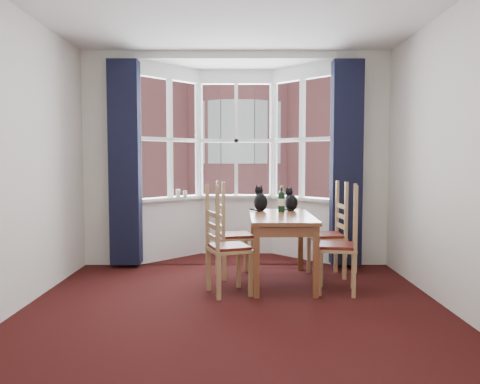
{
  "coord_description": "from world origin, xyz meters",
  "views": [
    {
      "loc": [
        0.04,
        -3.93,
        1.4
      ],
      "look_at": [
        0.05,
        1.05,
        1.05
      ],
      "focal_mm": 35.0,
      "sensor_mm": 36.0,
      "label": 1
    }
  ],
  "objects_px": {
    "chair_left_near": "(221,249)",
    "wine_bottle": "(281,201)",
    "chair_right_far": "(334,237)",
    "candle_tall": "(178,193)",
    "cat_right": "(291,201)",
    "chair_right_near": "(346,248)",
    "cat_left": "(261,201)",
    "dining_table": "(281,224)",
    "candle_short": "(185,194)",
    "chair_left_far": "(228,237)"
  },
  "relations": [
    {
      "from": "chair_left_near",
      "to": "wine_bottle",
      "type": "height_order",
      "value": "wine_bottle"
    },
    {
      "from": "chair_right_far",
      "to": "candle_tall",
      "type": "bearing_deg",
      "value": 153.69
    },
    {
      "from": "cat_right",
      "to": "chair_right_near",
      "type": "bearing_deg",
      "value": -61.38
    },
    {
      "from": "cat_left",
      "to": "wine_bottle",
      "type": "distance_m",
      "value": 0.28
    },
    {
      "from": "dining_table",
      "to": "cat_right",
      "type": "relative_size",
      "value": 4.41
    },
    {
      "from": "candle_short",
      "to": "cat_left",
      "type": "bearing_deg",
      "value": -40.48
    },
    {
      "from": "chair_right_near",
      "to": "wine_bottle",
      "type": "bearing_deg",
      "value": 130.31
    },
    {
      "from": "dining_table",
      "to": "candle_tall",
      "type": "height_order",
      "value": "candle_tall"
    },
    {
      "from": "chair_left_far",
      "to": "wine_bottle",
      "type": "distance_m",
      "value": 0.77
    },
    {
      "from": "candle_tall",
      "to": "candle_short",
      "type": "relative_size",
      "value": 1.29
    },
    {
      "from": "dining_table",
      "to": "wine_bottle",
      "type": "distance_m",
      "value": 0.4
    },
    {
      "from": "chair_right_near",
      "to": "candle_short",
      "type": "bearing_deg",
      "value": 137.45
    },
    {
      "from": "chair_left_near",
      "to": "cat_left",
      "type": "distance_m",
      "value": 1.11
    },
    {
      "from": "chair_right_near",
      "to": "wine_bottle",
      "type": "xyz_separation_m",
      "value": [
        -0.62,
        0.73,
        0.44
      ]
    },
    {
      "from": "chair_left_near",
      "to": "cat_left",
      "type": "relative_size",
      "value": 2.85
    },
    {
      "from": "chair_right_far",
      "to": "cat_right",
      "type": "distance_m",
      "value": 0.67
    },
    {
      "from": "cat_right",
      "to": "candle_short",
      "type": "bearing_deg",
      "value": 148.89
    },
    {
      "from": "wine_bottle",
      "to": "chair_right_near",
      "type": "bearing_deg",
      "value": -49.69
    },
    {
      "from": "chair_right_near",
      "to": "chair_left_near",
      "type": "bearing_deg",
      "value": -177.05
    },
    {
      "from": "chair_left_near",
      "to": "candle_short",
      "type": "height_order",
      "value": "candle_short"
    },
    {
      "from": "dining_table",
      "to": "chair_left_far",
      "type": "height_order",
      "value": "chair_left_far"
    },
    {
      "from": "cat_left",
      "to": "chair_right_far",
      "type": "bearing_deg",
      "value": -9.18
    },
    {
      "from": "chair_right_far",
      "to": "candle_short",
      "type": "height_order",
      "value": "candle_short"
    },
    {
      "from": "cat_left",
      "to": "candle_short",
      "type": "distance_m",
      "value": 1.35
    },
    {
      "from": "chair_left_far",
      "to": "chair_right_far",
      "type": "height_order",
      "value": "same"
    },
    {
      "from": "chair_left_near",
      "to": "chair_right_far",
      "type": "bearing_deg",
      "value": 30.47
    },
    {
      "from": "chair_left_near",
      "to": "cat_left",
      "type": "height_order",
      "value": "cat_left"
    },
    {
      "from": "candle_tall",
      "to": "chair_left_near",
      "type": "bearing_deg",
      "value": -69.3
    },
    {
      "from": "candle_tall",
      "to": "candle_short",
      "type": "xyz_separation_m",
      "value": [
        0.09,
        0.03,
        -0.01
      ]
    },
    {
      "from": "chair_right_near",
      "to": "chair_right_far",
      "type": "relative_size",
      "value": 1.0
    },
    {
      "from": "candle_tall",
      "to": "chair_right_near",
      "type": "bearing_deg",
      "value": -40.66
    },
    {
      "from": "cat_right",
      "to": "wine_bottle",
      "type": "bearing_deg",
      "value": -130.08
    },
    {
      "from": "chair_left_near",
      "to": "candle_tall",
      "type": "relative_size",
      "value": 8.37
    },
    {
      "from": "chair_left_far",
      "to": "candle_short",
      "type": "height_order",
      "value": "candle_short"
    },
    {
      "from": "chair_left_near",
      "to": "cat_left",
      "type": "bearing_deg",
      "value": 63.88
    },
    {
      "from": "dining_table",
      "to": "chair_left_near",
      "type": "height_order",
      "value": "chair_left_near"
    },
    {
      "from": "dining_table",
      "to": "cat_left",
      "type": "height_order",
      "value": "cat_left"
    },
    {
      "from": "chair_right_far",
      "to": "cat_right",
      "type": "relative_size",
      "value": 3.11
    },
    {
      "from": "chair_left_far",
      "to": "cat_right",
      "type": "xyz_separation_m",
      "value": [
        0.77,
        0.2,
        0.41
      ]
    },
    {
      "from": "chair_right_near",
      "to": "chair_right_far",
      "type": "distance_m",
      "value": 0.71
    },
    {
      "from": "chair_right_far",
      "to": "wine_bottle",
      "type": "bearing_deg",
      "value": 178.93
    },
    {
      "from": "chair_left_far",
      "to": "candle_short",
      "type": "bearing_deg",
      "value": 121.14
    },
    {
      "from": "cat_left",
      "to": "candle_tall",
      "type": "bearing_deg",
      "value": 142.96
    },
    {
      "from": "chair_left_far",
      "to": "chair_right_near",
      "type": "xyz_separation_m",
      "value": [
        1.25,
        -0.69,
        0.0
      ]
    },
    {
      "from": "dining_table",
      "to": "chair_left_far",
      "type": "xyz_separation_m",
      "value": [
        -0.61,
        0.27,
        -0.19
      ]
    },
    {
      "from": "chair_right_near",
      "to": "candle_short",
      "type": "relative_size",
      "value": 10.78
    },
    {
      "from": "chair_right_far",
      "to": "cat_right",
      "type": "bearing_deg",
      "value": 161.16
    },
    {
      "from": "chair_left_far",
      "to": "cat_right",
      "type": "distance_m",
      "value": 0.9
    },
    {
      "from": "chair_right_near",
      "to": "candle_short",
      "type": "height_order",
      "value": "candle_short"
    },
    {
      "from": "dining_table",
      "to": "chair_right_near",
      "type": "relative_size",
      "value": 1.42
    }
  ]
}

